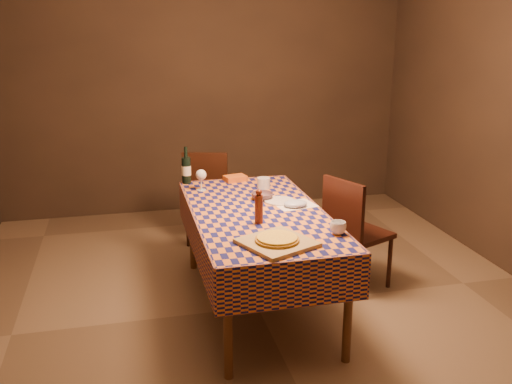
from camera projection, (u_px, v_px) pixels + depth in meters
room at (258, 132)px, 3.95m from camera, size 5.00×5.10×2.70m
dining_table at (258, 221)px, 4.14m from camera, size 0.94×1.84×0.77m
cutting_board at (277, 243)px, 3.50m from camera, size 0.52×0.52×0.02m
pizza at (277, 239)px, 3.49m from camera, size 0.34×0.34×0.03m
pepper_mill at (259, 207)px, 3.85m from camera, size 0.07×0.07×0.24m
bowl at (262, 196)px, 4.38m from camera, size 0.22×0.22×0.05m
wine_glass at (201, 176)px, 4.58m from camera, size 0.09×0.09×0.17m
wine_bottle at (186, 170)px, 4.79m from camera, size 0.10×0.10×0.31m
deli_tub at (264, 183)px, 4.66m from camera, size 0.14×0.14×0.09m
takeout_container at (235, 178)px, 4.89m from camera, size 0.21×0.16×0.05m
white_plate at (280, 201)px, 4.33m from camera, size 0.26×0.26×0.01m
tumbler at (338, 228)px, 3.66m from camera, size 0.13×0.13×0.08m
flour_patch at (295, 205)px, 4.25m from camera, size 0.33×0.27×0.00m
flour_bag at (295, 204)px, 4.20m from camera, size 0.18×0.13×0.05m
chair_far at (207, 192)px, 5.45m from camera, size 0.52×0.52×0.93m
chair_right at (352, 228)px, 4.50m from camera, size 0.56×0.56×0.93m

